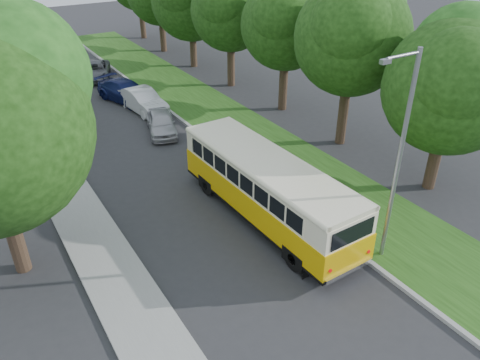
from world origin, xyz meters
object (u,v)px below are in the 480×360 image
vintage_bus (267,190)px  car_white (143,101)px  lamppost_near (398,156)px  car_silver (161,123)px  lamppost_far (20,68)px  car_grey (95,71)px  car_blue (126,91)px

vintage_bus → car_white: size_ratio=2.18×
lamppost_near → car_silver: (-2.37, 15.12, -3.71)m
car_silver → car_white: (0.41, 3.87, 0.08)m
lamppost_near → vintage_bus: 5.73m
lamppost_far → vintage_bus: size_ratio=0.77×
car_grey → car_blue: bearing=-66.4°
lamppost_near → car_blue: 21.79m
lamppost_near → car_grey: lamppost_near is taller
lamppost_far → vintage_bus: lamppost_far is taller
vintage_bus → car_silver: 10.75m
car_white → car_blue: 2.40m
car_white → car_silver: bearing=-102.6°
vintage_bus → car_silver: bearing=89.3°
vintage_bus → car_blue: bearing=88.6°
vintage_bus → lamppost_near: bearing=-64.8°
lamppost_far → car_blue: 8.00m
car_silver → car_grey: 12.51m
lamppost_near → car_white: 19.43m
vintage_bus → car_grey: size_ratio=2.17×
vintage_bus → car_white: 14.61m
car_silver → vintage_bus: bearing=-72.5°
lamppost_near → car_grey: bearing=95.2°
vintage_bus → car_grey: bearing=89.2°
lamppost_far → car_silver: bearing=-27.4°
car_grey → car_white: bearing=-65.1°
lamppost_near → car_blue: (-2.26, 21.37, -3.65)m
lamppost_far → car_grey: (6.38, 9.12, -3.49)m
lamppost_near → vintage_bus: lamppost_near is taller
car_white → car_blue: car_white is taller
lamppost_near → car_silver: size_ratio=2.08×
lamppost_far → car_silver: size_ratio=1.95×
lamppost_near → lamppost_far: 20.53m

